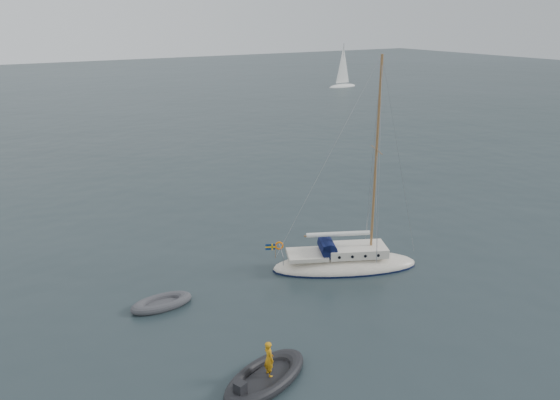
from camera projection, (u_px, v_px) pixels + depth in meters
ground at (269, 262)px, 31.60m from camera, size 300.00×300.00×0.00m
sailboat at (345, 253)px, 30.60m from camera, size 8.62×2.59×12.28m
dinghy at (162, 303)px, 26.75m from camera, size 3.10×1.40×0.44m
rib at (265, 376)px, 21.22m from camera, size 4.26×1.94×1.73m
distant_yacht_b at (343, 67)px, 105.50m from camera, size 6.61×3.53×8.76m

